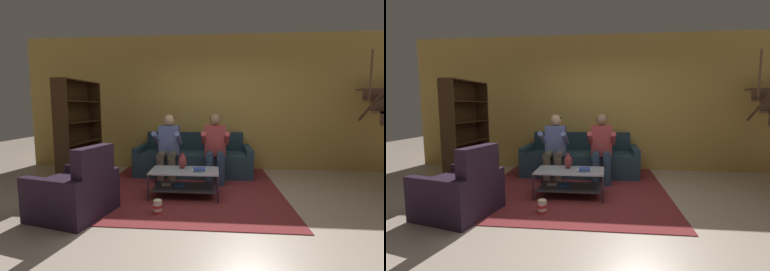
{
  "view_description": "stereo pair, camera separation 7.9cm",
  "coord_description": "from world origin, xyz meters",
  "views": [
    {
      "loc": [
        -0.01,
        -3.25,
        1.36
      ],
      "look_at": [
        -0.36,
        1.01,
        0.89
      ],
      "focal_mm": 24.0,
      "sensor_mm": 36.0,
      "label": 1
    },
    {
      "loc": [
        0.07,
        -3.24,
        1.36
      ],
      "look_at": [
        -0.36,
        1.01,
        0.89
      ],
      "focal_mm": 24.0,
      "sensor_mm": 36.0,
      "label": 2
    }
  ],
  "objects": [
    {
      "name": "ground",
      "position": [
        0.0,
        0.0,
        0.0
      ],
      "size": [
        16.8,
        16.8,
        0.0
      ],
      "primitive_type": "plane",
      "color": "#BBA997"
    },
    {
      "name": "back_partition",
      "position": [
        0.0,
        2.46,
        1.45
      ],
      "size": [
        8.4,
        0.12,
        2.9
      ],
      "primitive_type": "cube",
      "color": "tan",
      "rests_on": "ground"
    },
    {
      "name": "couch",
      "position": [
        -0.4,
        1.91,
        0.29
      ],
      "size": [
        2.29,
        0.87,
        0.83
      ],
      "color": "#243C4A",
      "rests_on": "ground"
    },
    {
      "name": "person_seated_left",
      "position": [
        -0.83,
        1.4,
        0.67
      ],
      "size": [
        0.5,
        0.58,
        1.23
      ],
      "color": "brown",
      "rests_on": "ground"
    },
    {
      "name": "person_seated_right",
      "position": [
        0.03,
        1.4,
        0.68
      ],
      "size": [
        0.5,
        0.58,
        1.24
      ],
      "color": "navy",
      "rests_on": "ground"
    },
    {
      "name": "coffee_table",
      "position": [
        -0.44,
        0.55,
        0.27
      ],
      "size": [
        1.03,
        0.56,
        0.41
      ],
      "color": "#B2BBC8",
      "rests_on": "ground"
    },
    {
      "name": "area_rug",
      "position": [
        -0.42,
        1.11,
        0.01
      ],
      "size": [
        3.0,
        3.32,
        0.01
      ],
      "color": "maroon",
      "rests_on": "ground"
    },
    {
      "name": "vase",
      "position": [
        -0.48,
        0.66,
        0.52
      ],
      "size": [
        0.13,
        0.13,
        0.23
      ],
      "color": "maroon",
      "rests_on": "coffee_table"
    },
    {
      "name": "book_stack",
      "position": [
        -0.21,
        0.5,
        0.44
      ],
      "size": [
        0.22,
        0.17,
        0.05
      ],
      "color": "silver",
      "rests_on": "coffee_table"
    },
    {
      "name": "bookshelf",
      "position": [
        -2.47,
        1.19,
        0.7
      ],
      "size": [
        0.37,
        1.06,
        1.84
      ],
      "color": "#352110",
      "rests_on": "ground"
    },
    {
      "name": "armchair",
      "position": [
        -1.73,
        -0.25,
        0.29
      ],
      "size": [
        0.99,
        0.97,
        0.9
      ],
      "color": "#261829",
      "rests_on": "ground"
    },
    {
      "name": "popcorn_tub",
      "position": [
        -0.71,
        -0.12,
        0.1
      ],
      "size": [
        0.12,
        0.12,
        0.19
      ],
      "color": "red",
      "rests_on": "ground"
    }
  ]
}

